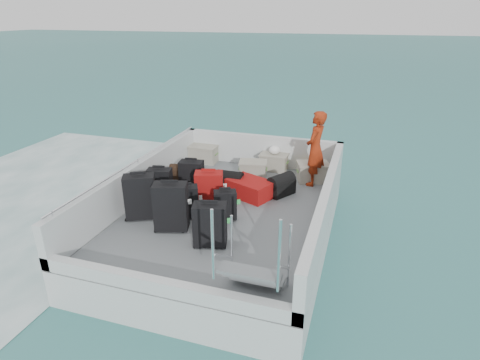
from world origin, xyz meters
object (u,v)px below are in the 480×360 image
(suitcase_2, at_px, (192,177))
(crate_2, at_px, (274,162))
(suitcase_0, at_px, (140,197))
(passenger, at_px, (315,149))
(suitcase_1, at_px, (160,186))
(suitcase_3, at_px, (171,207))
(crate_1, at_px, (253,170))
(crate_0, at_px, (204,154))
(suitcase_6, at_px, (210,225))
(suitcase_5, at_px, (209,190))
(crate_3, at_px, (313,173))
(suitcase_4, at_px, (187,202))
(suitcase_8, at_px, (250,188))
(suitcase_7, at_px, (225,206))

(suitcase_2, distance_m, crate_2, 2.10)
(suitcase_0, relative_size, passenger, 0.52)
(suitcase_1, height_order, suitcase_3, suitcase_3)
(suitcase_2, bearing_deg, crate_1, 42.82)
(suitcase_3, bearing_deg, crate_0, 86.52)
(crate_2, bearing_deg, suitcase_6, -93.09)
(crate_2, bearing_deg, suitcase_5, -106.99)
(suitcase_5, distance_m, crate_3, 2.42)
(crate_2, bearing_deg, suitcase_0, -118.94)
(suitcase_0, xyz_separation_m, suitcase_3, (0.67, -0.20, 0.01))
(crate_3, xyz_separation_m, passenger, (0.03, -0.15, 0.58))
(suitcase_0, distance_m, suitcase_4, 0.78)
(crate_0, bearing_deg, suitcase_8, -43.80)
(suitcase_6, xyz_separation_m, crate_0, (-1.51, 3.38, -0.15))
(suitcase_4, distance_m, crate_0, 2.80)
(suitcase_3, height_order, crate_1, suitcase_3)
(suitcase_4, distance_m, suitcase_6, 1.00)
(suitcase_5, relative_size, suitcase_6, 1.00)
(crate_0, relative_size, crate_1, 1.13)
(suitcase_4, relative_size, crate_2, 1.02)
(suitcase_3, relative_size, crate_0, 1.30)
(suitcase_3, xyz_separation_m, suitcase_4, (0.06, 0.45, -0.11))
(suitcase_2, bearing_deg, passenger, 19.73)
(suitcase_4, bearing_deg, suitcase_2, 83.47)
(suitcase_2, distance_m, suitcase_4, 1.05)
(suitcase_8, bearing_deg, crate_2, 19.12)
(suitcase_6, relative_size, crate_2, 1.19)
(suitcase_0, height_order, suitcase_7, suitcase_0)
(suitcase_1, xyz_separation_m, crate_3, (2.53, 1.88, -0.14))
(suitcase_4, bearing_deg, suitcase_0, 173.06)
(crate_3, bearing_deg, suitcase_3, -124.25)
(suitcase_7, distance_m, crate_1, 1.99)
(suitcase_0, relative_size, crate_3, 1.29)
(suitcase_3, bearing_deg, suitcase_0, 146.87)
(suitcase_0, height_order, crate_0, suitcase_0)
(suitcase_1, relative_size, crate_0, 1.06)
(crate_1, distance_m, crate_2, 0.66)
(suitcase_0, bearing_deg, suitcase_6, -43.66)
(suitcase_5, height_order, crate_1, suitcase_5)
(suitcase_1, relative_size, crate_3, 1.08)
(suitcase_8, bearing_deg, passenger, -24.06)
(suitcase_1, bearing_deg, crate_3, 23.49)
(suitcase_2, height_order, suitcase_7, suitcase_2)
(crate_1, relative_size, crate_2, 0.95)
(suitcase_3, height_order, crate_2, suitcase_3)
(suitcase_5, distance_m, passenger, 2.36)
(suitcase_2, height_order, crate_1, suitcase_2)
(suitcase_1, height_order, crate_2, suitcase_1)
(suitcase_2, bearing_deg, suitcase_4, -78.83)
(suitcase_2, distance_m, passenger, 2.51)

